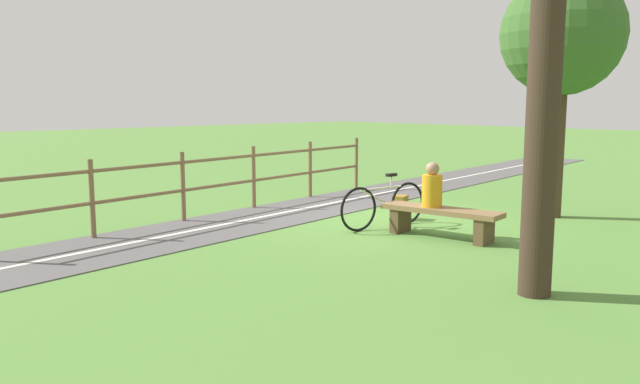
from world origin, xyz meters
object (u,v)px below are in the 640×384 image
at_px(backpack, 400,208).
at_px(bicycle, 384,205).
at_px(bench, 441,217).
at_px(person_seated, 432,188).
at_px(tree_far_left, 562,36).

bearing_deg(backpack, bicycle, 110.49).
bearing_deg(bench, backpack, -35.73).
bearing_deg(bicycle, person_seated, 100.26).
relative_size(bench, bicycle, 1.10).
xyz_separation_m(bicycle, tree_far_left, (-1.53, -3.04, 2.89)).
distance_m(backpack, tree_far_left, 4.20).
xyz_separation_m(bench, backpack, (1.43, -0.76, -0.12)).
relative_size(person_seated, bicycle, 0.39).
bearing_deg(bench, person_seated, 0.00).
bearing_deg(bicycle, bench, 101.16).
height_order(person_seated, tree_far_left, tree_far_left).
distance_m(bench, bicycle, 1.13).
bearing_deg(tree_far_left, person_seated, 79.41).
relative_size(backpack, tree_far_left, 0.10).
relative_size(person_seated, backpack, 1.62).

